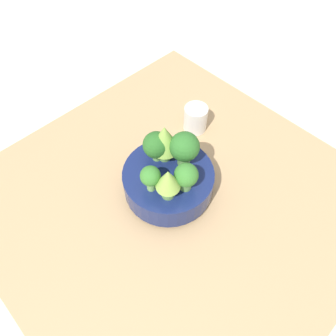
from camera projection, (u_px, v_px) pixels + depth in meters
name	position (u px, v px, depth m)	size (l,w,h in m)	color
ground_plane	(173.00, 202.00, 0.83)	(6.00, 6.00, 0.00)	beige
table	(173.00, 199.00, 0.81)	(0.85, 0.84, 0.03)	tan
bowl	(168.00, 181.00, 0.77)	(0.21, 0.21, 0.08)	navy
romanesco_piece_near	(168.00, 181.00, 0.67)	(0.05, 0.05, 0.09)	#609347
broccoli_floret_right	(187.00, 175.00, 0.69)	(0.05, 0.05, 0.07)	#609347
romanesco_piece_far	(165.00, 139.00, 0.72)	(0.07, 0.07, 0.10)	#609347
broccoli_floret_back	(184.00, 148.00, 0.72)	(0.07, 0.07, 0.09)	#609347
broccoli_floret_left	(156.00, 145.00, 0.73)	(0.06, 0.06, 0.08)	#6BA34C
broccoli_floret_front	(150.00, 177.00, 0.69)	(0.04, 0.04, 0.07)	#7AB256
cup	(195.00, 119.00, 0.90)	(0.06, 0.06, 0.08)	silver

